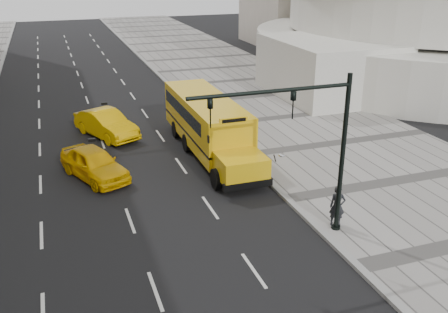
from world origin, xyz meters
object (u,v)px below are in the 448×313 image
object	(u,v)px
school_bus	(207,121)
traffic_signal	(311,139)
pedestrian	(337,206)
taxi_far	(106,124)
taxi_near	(94,163)

from	to	relation	value
school_bus	traffic_signal	size ratio (longest dim) A/B	1.81
pedestrian	taxi_far	bearing A→B (deg)	141.92
taxi_far	traffic_signal	distance (m)	15.99
taxi_far	traffic_signal	world-z (taller)	traffic_signal
taxi_near	taxi_far	xyz separation A→B (m)	(1.31, 6.03, 0.04)
pedestrian	traffic_signal	world-z (taller)	traffic_signal
school_bus	taxi_near	distance (m)	6.70
school_bus	traffic_signal	bearing A→B (deg)	-86.14
school_bus	pedestrian	world-z (taller)	school_bus
taxi_far	taxi_near	bearing A→B (deg)	-127.12
traffic_signal	taxi_near	bearing A→B (deg)	129.75
school_bus	taxi_far	world-z (taller)	school_bus
taxi_near	traffic_signal	world-z (taller)	traffic_signal
taxi_near	traffic_signal	size ratio (longest dim) A/B	0.71
taxi_far	pedestrian	distance (m)	16.07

